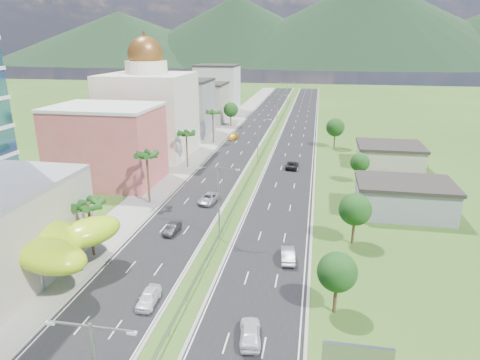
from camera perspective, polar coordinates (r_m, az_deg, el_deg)
The scene contains 35 objects.
ground at distance 54.55m, azimuth -5.15°, elevation -12.35°, with size 500.00×500.00×0.00m, color #2D5119.
road_left at distance 139.52m, azimuth 1.61°, elevation 6.69°, with size 11.00×260.00×0.04m, color black.
road_right at distance 138.11m, azimuth 7.81°, elevation 6.41°, with size 11.00×260.00×0.04m, color black.
sidewalk_left at distance 141.23m, azimuth -2.23°, elevation 6.84°, with size 7.00×260.00×0.12m, color gray.
median_guardrail at distance 120.98m, azimuth 3.83°, elevation 5.18°, with size 0.10×216.06×0.76m.
streetlight_median_b at distance 60.45m, azimuth -2.85°, elevation -2.08°, with size 6.04×0.25×11.00m.
streetlight_median_c at distance 98.34m, azimuth 2.42°, elevation 5.85°, with size 6.04×0.25×11.00m.
streetlight_median_d at distance 142.36m, azimuth 4.97°, elevation 9.61°, with size 6.04×0.25×11.00m.
streetlight_median_e at distance 186.85m, azimuth 6.33°, elevation 11.58°, with size 6.04×0.25×11.00m.
lime_canopy at distance 57.46m, azimuth -26.20°, elevation -7.04°, with size 18.00×15.00×7.40m.
pink_shophouse at distance 89.73m, azimuth -17.31°, elevation 4.34°, with size 20.00×15.00×15.00m, color #C85252.
domed_building at distance 109.52m, azimuth -12.02°, elevation 9.18°, with size 20.00×20.00×28.70m.
midrise_grey at distance 132.92m, azimuth -7.49°, elevation 9.47°, with size 16.00×15.00×16.00m, color gray.
midrise_beige at distance 154.02m, azimuth -4.98°, elevation 10.16°, with size 16.00×15.00×13.00m, color #AEA28F.
midrise_white at distance 175.86m, azimuth -3.02°, elevation 12.00°, with size 16.00×15.00×18.00m, color silver.
shed_near at distance 76.05m, azimuth 21.00°, elevation -2.42°, with size 15.00×10.00×5.00m, color gray.
shed_far at distance 104.76m, azimuth 19.28°, elevation 3.04°, with size 14.00×12.00×4.40m, color #AEA28F.
palm_tree_b at distance 58.87m, azimuth -19.56°, elevation -3.39°, with size 3.60×3.60×8.10m.
palm_tree_c at distance 75.49m, azimuth -12.34°, elevation 3.03°, with size 3.60×3.60×9.60m.
palm_tree_d at distance 96.73m, azimuth -7.17°, elevation 6.00°, with size 3.60×3.60×8.60m.
palm_tree_e at distance 120.26m, azimuth -3.64°, elevation 8.84°, with size 3.60×3.60×9.40m.
leafy_tree_lfar at distance 144.78m, azimuth -1.24°, elevation 9.35°, with size 4.90×4.90×8.05m.
leafy_tree_ra at distance 46.33m, azimuth 12.83°, elevation -11.89°, with size 4.20×4.20×6.90m.
leafy_tree_rb at distance 61.73m, azimuth 15.11°, elevation -3.84°, with size 4.55×4.55×7.47m.
leafy_tree_rc at distance 88.77m, azimuth 15.70°, elevation 2.25°, with size 3.85×3.85×6.33m.
leafy_tree_rd at distance 117.41m, azimuth 12.59°, elevation 6.86°, with size 4.90×4.90×8.05m.
mountain_ridge at distance 498.21m, azimuth 16.18°, elevation 14.23°, with size 860.00×140.00×90.00m, color black, non-canonical shape.
car_white_near_left at distance 49.54m, azimuth -12.11°, elevation -15.04°, with size 1.84×4.58×1.56m, color white.
car_dark_left at distance 65.24m, azimuth -9.02°, elevation -6.44°, with size 1.47×4.23×1.39m, color black.
car_silver_mid_left at distance 76.38m, azimuth -4.18°, elevation -2.47°, with size 2.58×5.60×1.56m, color #9B9DA3.
car_yellow_far_left at distance 125.91m, azimuth -0.94°, elevation 5.80°, with size 2.06×5.07×1.47m, color gold.
car_white_near_right at distance 43.59m, azimuth 1.37°, elevation -19.65°, with size 2.02×5.03×1.71m, color white.
car_silver_right at distance 57.21m, azimuth 6.40°, elevation -9.87°, with size 1.74×4.98×1.64m, color #AFB0B7.
car_dark_far_right at distance 97.35m, azimuth 6.97°, elevation 2.00°, with size 2.60×5.63×1.57m, color black.
motorcycle at distance 58.19m, azimuth -17.21°, elevation -10.31°, with size 0.62×2.04×1.31m, color black.
Camera 1 is at (13.06, -45.22, 27.57)m, focal length 32.00 mm.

